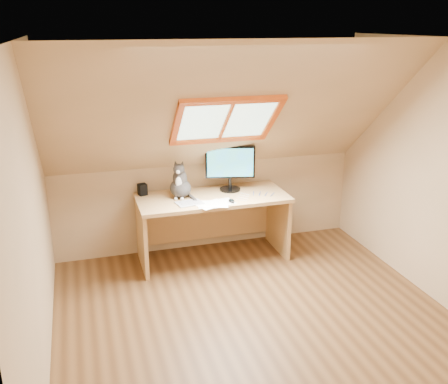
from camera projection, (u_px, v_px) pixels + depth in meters
name	position (u px, v px, depth m)	size (l,w,h in m)	color
ground	(260.00, 324.00, 4.38)	(3.50, 3.50, 0.00)	brown
room_shell	(268.00, 171.00, 3.83)	(3.52, 3.52, 2.41)	tan
desk	(211.00, 213.00, 5.51)	(1.62, 0.71, 0.74)	tan
monitor	(230.00, 165.00, 5.47)	(0.54, 0.23, 0.50)	black
cat	(180.00, 184.00, 5.30)	(0.31, 0.34, 0.42)	#383432
desk_speaker	(142.00, 189.00, 5.39)	(0.09, 0.09, 0.13)	black
graphics_tablet	(189.00, 203.00, 5.15)	(0.26, 0.19, 0.01)	#B2B2B7
mouse	(232.00, 201.00, 5.19)	(0.06, 0.10, 0.03)	black
papers	(217.00, 204.00, 5.14)	(0.35, 0.30, 0.01)	white
cables	(255.00, 195.00, 5.39)	(0.51, 0.26, 0.01)	silver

